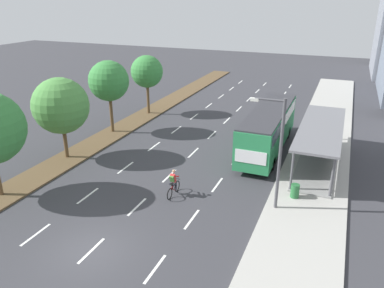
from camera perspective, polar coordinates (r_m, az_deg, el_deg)
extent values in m
plane|color=#38383D|center=(19.85, -14.87, -15.23)|extent=(140.00, 140.00, 0.00)
cube|color=brown|center=(39.05, -7.42, 4.14)|extent=(2.60, 52.00, 0.12)
cube|color=#ADAAA3|center=(34.33, 19.07, 0.65)|extent=(4.50, 52.00, 0.15)
cube|color=white|center=(21.87, -22.48, -12.49)|extent=(0.14, 2.10, 0.01)
cube|color=white|center=(24.63, -15.41, -7.51)|extent=(0.14, 2.10, 0.01)
cube|color=white|center=(27.82, -9.98, -3.52)|extent=(0.14, 2.10, 0.01)
cube|color=white|center=(31.32, -5.75, -0.36)|extent=(0.14, 2.10, 0.01)
cube|color=white|center=(35.02, -2.39, 2.15)|extent=(0.14, 2.10, 0.01)
cube|color=white|center=(38.88, 0.32, 4.16)|extent=(0.14, 2.10, 0.01)
cube|color=white|center=(42.85, 2.54, 5.80)|extent=(0.14, 2.10, 0.01)
cube|color=white|center=(46.90, 4.40, 7.16)|extent=(0.14, 2.10, 0.01)
cube|color=white|center=(51.01, 5.96, 8.29)|extent=(0.14, 2.10, 0.01)
cube|color=white|center=(55.18, 7.30, 9.25)|extent=(0.14, 2.10, 0.01)
cube|color=white|center=(19.84, -14.91, -15.25)|extent=(0.14, 2.10, 0.01)
cube|color=white|center=(22.84, -8.29, -9.34)|extent=(0.14, 2.10, 0.01)
cube|color=white|center=(26.26, -3.45, -4.80)|extent=(0.14, 2.10, 0.01)
cube|color=white|center=(29.93, 0.20, -1.31)|extent=(0.14, 2.10, 0.01)
cube|color=white|center=(33.79, 3.02, 1.40)|extent=(0.14, 2.10, 0.01)
cube|color=white|center=(37.78, 5.26, 3.54)|extent=(0.14, 2.10, 0.01)
cube|color=white|center=(41.85, 7.07, 5.27)|extent=(0.14, 2.10, 0.01)
cube|color=white|center=(45.99, 8.57, 6.69)|extent=(0.14, 2.10, 0.01)
cube|color=white|center=(50.18, 9.83, 7.86)|extent=(0.14, 2.10, 0.01)
cube|color=white|center=(54.41, 10.90, 8.86)|extent=(0.14, 2.10, 0.01)
cube|color=white|center=(18.26, -5.58, -18.21)|extent=(0.14, 2.10, 0.01)
cube|color=white|center=(21.49, -0.03, -11.26)|extent=(0.14, 2.10, 0.01)
cube|color=white|center=(25.08, 3.83, -6.14)|extent=(0.14, 2.10, 0.01)
cube|color=white|center=(28.91, 6.65, -2.33)|extent=(0.14, 2.10, 0.01)
cube|color=white|center=(32.89, 8.78, 0.59)|extent=(0.14, 2.10, 0.01)
cube|color=white|center=(36.97, 10.45, 2.86)|extent=(0.14, 2.10, 0.01)
cube|color=white|center=(41.13, 11.79, 4.68)|extent=(0.14, 2.10, 0.01)
cube|color=white|center=(45.33, 12.88, 6.16)|extent=(0.14, 2.10, 0.01)
cube|color=white|center=(49.58, 13.80, 7.39)|extent=(0.14, 2.10, 0.01)
cube|color=white|center=(53.85, 14.57, 8.42)|extent=(0.14, 2.10, 0.01)
cube|color=gray|center=(29.22, 18.28, -2.65)|extent=(2.60, 10.37, 0.10)
cylinder|color=#56565B|center=(24.25, 14.84, -3.82)|extent=(0.16, 0.16, 2.60)
cylinder|color=#56565B|center=(33.44, 17.31, 3.00)|extent=(0.16, 0.16, 2.60)
cylinder|color=#56565B|center=(24.14, 20.38, -4.62)|extent=(0.16, 0.16, 2.60)
cylinder|color=#56565B|center=(33.36, 21.32, 2.44)|extent=(0.16, 0.16, 2.60)
cube|color=gray|center=(28.70, 21.04, -0.54)|extent=(0.10, 9.85, 2.34)
cube|color=slate|center=(28.26, 18.92, 2.41)|extent=(2.90, 10.77, 0.16)
cube|color=#28844C|center=(30.38, 11.40, 2.32)|extent=(2.50, 11.20, 2.80)
cube|color=#2D3D4C|center=(30.11, 11.52, 3.85)|extent=(2.54, 10.30, 0.90)
cube|color=#333338|center=(29.94, 11.60, 4.96)|extent=(2.45, 10.98, 0.12)
cube|color=#2D3D4C|center=(35.57, 13.27, 5.60)|extent=(2.25, 0.06, 1.54)
cube|color=white|center=(25.30, 8.81, -1.98)|extent=(2.12, 0.04, 0.90)
cylinder|color=black|center=(34.23, 10.60, 2.20)|extent=(0.30, 1.00, 1.00)
cylinder|color=black|center=(33.91, 14.23, 1.70)|extent=(0.30, 1.00, 1.00)
cylinder|color=black|center=(27.91, 7.55, -2.17)|extent=(0.30, 1.00, 1.00)
cylinder|color=black|center=(27.51, 11.98, -2.84)|extent=(0.30, 1.00, 1.00)
torus|color=black|center=(24.13, -2.26, -6.35)|extent=(0.06, 0.72, 0.72)
torus|color=black|center=(23.25, -3.39, -7.52)|extent=(0.06, 0.72, 0.72)
cylinder|color=maroon|center=(23.55, -2.83, -6.33)|extent=(0.05, 0.94, 0.05)
cylinder|color=maroon|center=(23.56, -2.92, -6.82)|extent=(0.05, 0.57, 0.42)
cylinder|color=maroon|center=(23.39, -3.04, -6.50)|extent=(0.04, 0.04, 0.40)
cube|color=black|center=(23.29, -3.05, -6.06)|extent=(0.12, 0.24, 0.06)
cylinder|color=black|center=(23.83, -2.33, -5.24)|extent=(0.46, 0.04, 0.04)
cube|color=red|center=(23.29, -2.87, -5.15)|extent=(0.30, 0.36, 0.59)
cube|color=#4C893D|center=(23.15, -3.04, -5.27)|extent=(0.26, 0.26, 0.42)
sphere|color=tan|center=(23.20, -2.77, -4.10)|extent=(0.20, 0.20, 0.20)
cylinder|color=#23232D|center=(23.49, -3.15, -6.00)|extent=(0.12, 0.42, 0.25)
cylinder|color=#23232D|center=(23.75, -2.96, -6.39)|extent=(0.10, 0.17, 0.41)
cylinder|color=#23232D|center=(23.40, -2.62, -6.11)|extent=(0.12, 0.42, 0.25)
cylinder|color=#23232D|center=(23.66, -2.43, -6.49)|extent=(0.10, 0.17, 0.41)
cylinder|color=red|center=(23.51, -3.03, -4.75)|extent=(0.09, 0.47, 0.28)
cylinder|color=red|center=(23.38, -2.27, -4.89)|extent=(0.09, 0.47, 0.28)
cylinder|color=brown|center=(29.99, -18.53, 0.36)|extent=(0.28, 0.28, 2.49)
sphere|color=#4C8E42|center=(29.15, -19.18, 5.46)|extent=(4.11, 4.11, 4.11)
cylinder|color=brown|center=(34.56, -12.05, 4.48)|extent=(0.28, 0.28, 3.29)
sphere|color=#38843D|center=(33.83, -12.44, 9.28)|extent=(3.50, 3.50, 3.50)
cylinder|color=brown|center=(39.55, -6.63, 6.85)|extent=(0.28, 0.28, 3.12)
sphere|color=#38843D|center=(38.94, -6.81, 10.79)|extent=(3.23, 3.23, 3.23)
cylinder|color=#4C4C51|center=(21.35, 13.12, -1.76)|extent=(0.18, 0.18, 6.50)
cylinder|color=#4C4C51|center=(20.48, 11.64, 6.55)|extent=(1.60, 0.12, 0.12)
cube|color=silver|center=(20.65, 9.44, 6.63)|extent=(0.44, 0.24, 0.16)
cylinder|color=#286B38|center=(23.94, 15.24, -6.82)|extent=(0.52, 0.52, 0.85)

